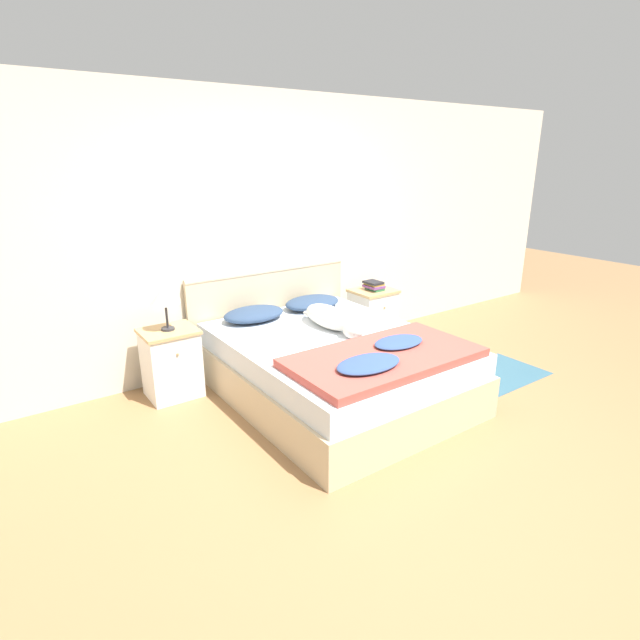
# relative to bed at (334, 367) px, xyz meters

# --- Properties ---
(ground_plane) EXTENTS (16.00, 16.00, 0.00)m
(ground_plane) POSITION_rel_bed_xyz_m (-0.14, -0.99, -0.26)
(ground_plane) COLOR #997047
(wall_back) EXTENTS (9.00, 0.06, 2.55)m
(wall_back) POSITION_rel_bed_xyz_m (-0.14, 1.14, 1.01)
(wall_back) COLOR beige
(wall_back) RESTS_ON ground_plane
(bed) EXTENTS (1.65, 2.09, 0.53)m
(bed) POSITION_rel_bed_xyz_m (0.00, 0.00, 0.00)
(bed) COLOR #C6B28E
(bed) RESTS_ON ground_plane
(headboard) EXTENTS (1.73, 0.06, 0.93)m
(headboard) POSITION_rel_bed_xyz_m (0.00, 1.07, 0.23)
(headboard) COLOR #C6B28E
(headboard) RESTS_ON ground_plane
(nightstand_left) EXTENTS (0.45, 0.40, 0.60)m
(nightstand_left) POSITION_rel_bed_xyz_m (-1.13, 0.81, 0.04)
(nightstand_left) COLOR white
(nightstand_left) RESTS_ON ground_plane
(nightstand_right) EXTENTS (0.45, 0.40, 0.60)m
(nightstand_right) POSITION_rel_bed_xyz_m (1.13, 0.81, 0.04)
(nightstand_right) COLOR white
(nightstand_right) RESTS_ON ground_plane
(pillow_left) EXTENTS (0.58, 0.39, 0.12)m
(pillow_left) POSITION_rel_bed_xyz_m (-0.33, 0.80, 0.33)
(pillow_left) COLOR navy
(pillow_left) RESTS_ON bed
(pillow_right) EXTENTS (0.58, 0.39, 0.12)m
(pillow_right) POSITION_rel_bed_xyz_m (0.33, 0.80, 0.33)
(pillow_right) COLOR navy
(pillow_right) RESTS_ON bed
(quilt) EXTENTS (1.44, 0.77, 0.11)m
(quilt) POSITION_rel_bed_xyz_m (-0.01, -0.62, 0.31)
(quilt) COLOR #BC4C42
(quilt) RESTS_ON bed
(dog) EXTENTS (0.24, 0.84, 0.20)m
(dog) POSITION_rel_bed_xyz_m (0.12, 0.21, 0.36)
(dog) COLOR silver
(dog) RESTS_ON bed
(book_stack) EXTENTS (0.17, 0.21, 0.10)m
(book_stack) POSITION_rel_bed_xyz_m (1.12, 0.79, 0.39)
(book_stack) COLOR #337547
(book_stack) RESTS_ON nightstand_right
(table_lamp) EXTENTS (0.24, 0.24, 0.37)m
(table_lamp) POSITION_rel_bed_xyz_m (-1.13, 0.80, 0.63)
(table_lamp) COLOR #2D2D33
(table_lamp) RESTS_ON nightstand_left
(rug) EXTENTS (0.96, 0.62, 0.00)m
(rug) POSITION_rel_bed_xyz_m (1.50, -0.54, -0.26)
(rug) COLOR #335B70
(rug) RESTS_ON ground_plane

